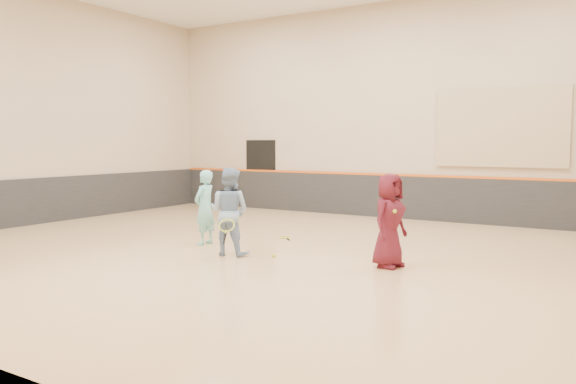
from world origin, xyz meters
The scene contains 14 objects.
room centered at (0.00, 0.00, 0.81)m, with size 15.04×12.04×6.22m.
wainscot_back centered at (0.00, 5.97, 0.60)m, with size 14.90×0.04×1.20m, color #232326.
wainscot_left centered at (-7.47, 0.00, 0.60)m, with size 0.04×11.90×1.20m, color #232326.
accent_stripe centered at (0.00, 5.96, 1.22)m, with size 14.90×0.03×0.06m, color #D85914.
acoustic_panel centered at (2.80, 5.95, 2.50)m, with size 3.20×0.08×2.00m, color tan.
doorway centered at (-4.50, 5.98, 1.10)m, with size 1.10×0.05×2.20m, color black.
girl centered at (-1.86, 0.02, 0.77)m, with size 0.56×0.37×1.55m, color #7CD6D7.
instructor centered at (-0.76, -0.58, 0.82)m, with size 0.80×0.62×1.65m, color #83A2CA.
young_man centered at (2.20, -0.01, 0.80)m, with size 0.78×0.51×1.60m, color #551421.
held_racket centered at (-0.52, -0.98, 0.63)m, with size 0.47×0.47×0.49m, color #C7E331, non-canonical shape.
spare_racket centered at (-0.87, 1.58, 0.02)m, with size 0.62×0.62×0.04m, color #ABC92C, non-canonical shape.
ball_under_racket centered at (0.08, -0.35, 0.03)m, with size 0.07×0.07×0.07m, color #CDD631.
ball_in_hand centered at (2.38, -0.24, 0.99)m, with size 0.07×0.07×0.07m, color gold.
ball_beside_spare centered at (-1.88, 1.09, 0.03)m, with size 0.07×0.07×0.07m, color yellow.
Camera 1 is at (5.63, -8.93, 2.11)m, focal length 35.00 mm.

